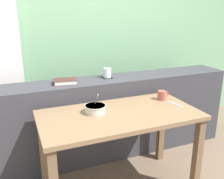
% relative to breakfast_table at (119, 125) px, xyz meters
% --- Properties ---
extents(outdoor_backdrop, '(4.80, 0.08, 2.80)m').
position_rel_breakfast_table_xyz_m(outdoor_backdrop, '(0.10, 1.26, 0.78)').
color(outdoor_backdrop, '#7AAD7F').
rests_on(outdoor_backdrop, ground).
extents(dark_console_ledge, '(2.80, 0.37, 0.86)m').
position_rel_breakfast_table_xyz_m(dark_console_ledge, '(0.10, 0.59, -0.19)').
color(dark_console_ledge, '#38383D').
rests_on(dark_console_ledge, ground).
extents(breakfast_table, '(1.29, 0.66, 0.73)m').
position_rel_breakfast_table_xyz_m(breakfast_table, '(0.00, 0.00, 0.00)').
color(breakfast_table, brown).
rests_on(breakfast_table, ground).
extents(coaster_square, '(0.10, 0.10, 0.00)m').
position_rel_breakfast_table_xyz_m(coaster_square, '(0.13, 0.62, 0.24)').
color(coaster_square, black).
rests_on(coaster_square, dark_console_ledge).
extents(juice_glass, '(0.08, 0.08, 0.10)m').
position_rel_breakfast_table_xyz_m(juice_glass, '(0.13, 0.62, 0.29)').
color(juice_glass, white).
rests_on(juice_glass, coaster_square).
extents(closed_book, '(0.23, 0.18, 0.04)m').
position_rel_breakfast_table_xyz_m(closed_book, '(-0.31, 0.57, 0.26)').
color(closed_book, '#47231E').
rests_on(closed_book, dark_console_ledge).
extents(soup_bowl, '(0.17, 0.17, 0.16)m').
position_rel_breakfast_table_xyz_m(soup_bowl, '(-0.18, 0.08, 0.14)').
color(soup_bowl, beige).
rests_on(soup_bowl, breakfast_table).
extents(fork_utensil, '(0.04, 0.17, 0.01)m').
position_rel_breakfast_table_xyz_m(fork_utensil, '(0.53, 0.00, 0.11)').
color(fork_utensil, silver).
rests_on(fork_utensil, breakfast_table).
extents(ceramic_mug, '(0.11, 0.08, 0.08)m').
position_rel_breakfast_table_xyz_m(ceramic_mug, '(0.50, 0.15, 0.15)').
color(ceramic_mug, '#9E4C42').
rests_on(ceramic_mug, breakfast_table).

